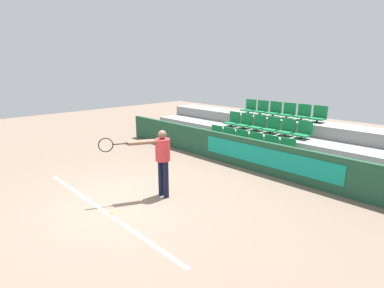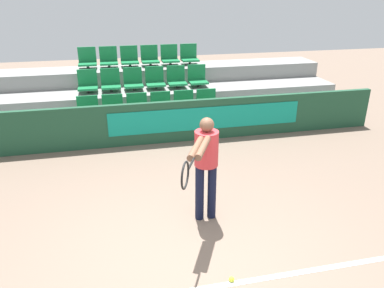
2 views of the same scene
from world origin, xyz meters
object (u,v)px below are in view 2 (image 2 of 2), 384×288
object	(u,v)px
stadium_chair_0	(88,111)
stadium_chair_11	(197,78)
stadium_chair_5	(207,103)
stadium_chair_12	(87,60)
tennis_ball	(232,279)
stadium_chair_9	(155,80)
tennis_player	(205,159)
stadium_chair_7	(111,82)
stadium_chair_1	(113,110)
stadium_chair_15	(150,58)
stadium_chair_17	(189,56)
stadium_chair_3	(161,106)
stadium_chair_10	(177,79)
stadium_chair_2	(138,108)
stadium_chair_6	(88,84)
stadium_chair_14	(129,58)
stadium_chair_16	(170,57)
stadium_chair_4	(184,105)
stadium_chair_8	(133,81)
stadium_chair_13	(109,59)

from	to	relation	value
stadium_chair_0	stadium_chair_11	world-z (taller)	stadium_chair_11
stadium_chair_5	stadium_chair_12	bearing A→B (deg)	143.83
tennis_ball	stadium_chair_9	bearing A→B (deg)	90.72
tennis_player	stadium_chair_11	bearing A→B (deg)	103.40
stadium_chair_7	stadium_chair_11	bearing A→B (deg)	0.00
stadium_chair_1	stadium_chair_15	xyz separation A→B (m)	(1.14, 2.08, 0.80)
stadium_chair_5	stadium_chair_11	world-z (taller)	stadium_chair_11
stadium_chair_17	tennis_ball	distance (m)	7.52
stadium_chair_15	stadium_chair_3	bearing A→B (deg)	-90.00
stadium_chair_9	stadium_chair_10	world-z (taller)	same
stadium_chair_2	stadium_chair_3	distance (m)	0.57
tennis_player	stadium_chair_6	bearing A→B (deg)	135.23
stadium_chair_3	stadium_chair_15	world-z (taller)	stadium_chair_15
stadium_chair_11	stadium_chair_14	bearing A→B (deg)	148.65
stadium_chair_1	stadium_chair_14	xyz separation A→B (m)	(0.57, 2.08, 0.80)
tennis_ball	stadium_chair_3	bearing A→B (deg)	90.87
stadium_chair_16	tennis_player	distance (m)	6.03
stadium_chair_7	stadium_chair_14	xyz separation A→B (m)	(0.57, 1.04, 0.40)
stadium_chair_1	stadium_chair_7	world-z (taller)	stadium_chair_7
stadium_chair_9	stadium_chair_0	bearing A→B (deg)	-148.65
stadium_chair_1	stadium_chair_9	distance (m)	1.59
stadium_chair_10	stadium_chair_16	size ratio (longest dim) A/B	1.00
stadium_chair_12	stadium_chair_0	bearing A→B (deg)	-90.00
stadium_chair_4	stadium_chair_12	world-z (taller)	stadium_chair_12
stadium_chair_15	tennis_ball	distance (m)	7.45
stadium_chair_2	stadium_chair_5	bearing A→B (deg)	0.00
tennis_player	stadium_chair_14	bearing A→B (deg)	121.61
stadium_chair_16	stadium_chair_2	bearing A→B (deg)	-118.68
stadium_chair_2	stadium_chair_5	world-z (taller)	same
stadium_chair_4	stadium_chair_8	size ratio (longest dim) A/B	1.00
stadium_chair_9	stadium_chair_2	bearing A→B (deg)	-118.68
stadium_chair_3	tennis_ball	bearing A→B (deg)	-89.13
stadium_chair_3	stadium_chair_10	xyz separation A→B (m)	(0.57, 1.04, 0.40)
stadium_chair_11	stadium_chair_14	world-z (taller)	stadium_chair_14
stadium_chair_2	stadium_chair_17	xyz separation A→B (m)	(1.70, 2.08, 0.80)
stadium_chair_8	stadium_chair_13	world-z (taller)	stadium_chair_13
stadium_chair_5	stadium_chair_16	distance (m)	2.30
stadium_chair_0	stadium_chair_12	distance (m)	2.23
stadium_chair_5	stadium_chair_6	xyz separation A→B (m)	(-2.84, 1.04, 0.40)
stadium_chair_6	stadium_chair_15	world-z (taller)	stadium_chair_15
stadium_chair_6	stadium_chair_13	world-z (taller)	stadium_chair_13
stadium_chair_6	stadium_chair_9	bearing A→B (deg)	0.00
stadium_chair_3	stadium_chair_8	world-z (taller)	stadium_chair_8
stadium_chair_2	stadium_chair_0	bearing A→B (deg)	180.00
stadium_chair_7	stadium_chair_16	size ratio (longest dim) A/B	1.00
stadium_chair_7	stadium_chair_0	bearing A→B (deg)	-118.68
stadium_chair_15	stadium_chair_17	bearing A→B (deg)	0.00
stadium_chair_12	stadium_chair_16	world-z (taller)	same
stadium_chair_9	stadium_chair_17	size ratio (longest dim) A/B	1.00
stadium_chair_13	stadium_chair_10	bearing A→B (deg)	-31.35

